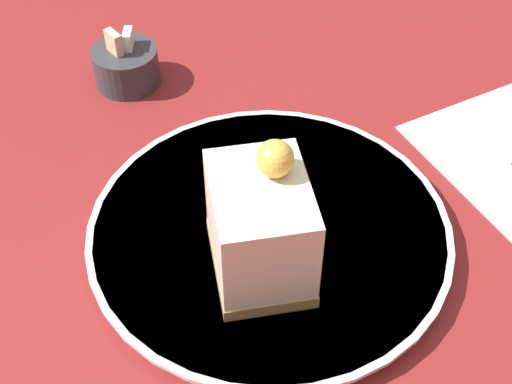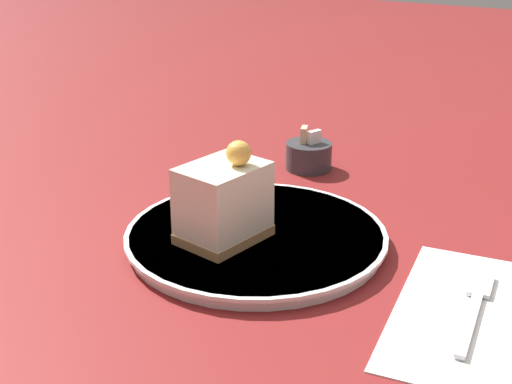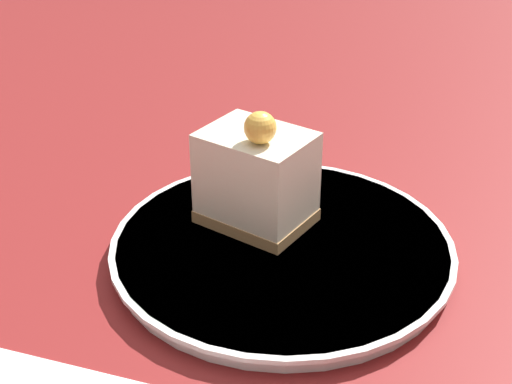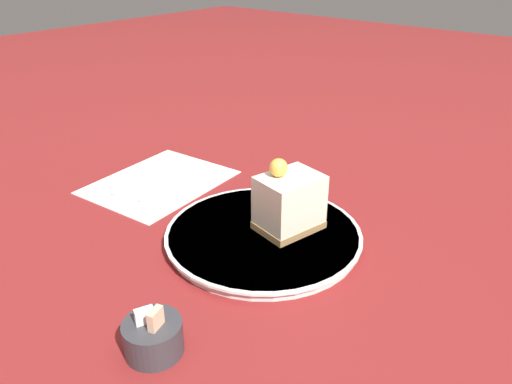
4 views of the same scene
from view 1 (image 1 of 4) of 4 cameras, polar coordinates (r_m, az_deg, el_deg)
The scene contains 4 objects.
ground_plane at distance 0.56m, azimuth 2.00°, elevation -5.57°, with size 4.00×4.00×0.00m, color maroon.
plate at distance 0.56m, azimuth 1.51°, elevation -3.13°, with size 0.29×0.29×0.02m.
cake_slice at distance 0.50m, azimuth 0.40°, elevation -2.79°, with size 0.08×0.10×0.11m.
sugar_bowl at distance 0.72m, azimuth -10.36°, elevation 9.93°, with size 0.06×0.06×0.06m.
Camera 1 is at (-0.15, -0.31, 0.44)m, focal length 50.00 mm.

